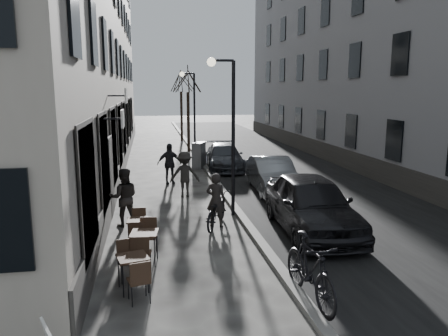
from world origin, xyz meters
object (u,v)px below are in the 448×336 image
object	(u,v)px
bistro_set_a	(133,270)
moped	(310,270)
bistro_set_c	(138,229)
car_mid	(272,175)
utility_cabinet	(199,155)
tree_near	(188,80)
tree_far	(181,81)
bicycle	(216,210)
pedestrian_near	(124,197)
pedestrian_mid	(185,174)
car_near	(311,204)
bistro_set_b	(145,244)
streetlamp_far	(191,105)
streetlamp_near	(228,120)
car_far	(224,157)
pedestrian_far	(169,164)

from	to	relation	value
bistro_set_a	moped	size ratio (longest dim) A/B	0.70
bistro_set_c	car_mid	size ratio (longest dim) A/B	0.33
utility_cabinet	tree_near	bearing A→B (deg)	113.03
tree_far	bicycle	xyz separation A→B (m)	(-0.64, -22.10, -4.16)
tree_near	moped	bearing A→B (deg)	-88.78
bistro_set_c	bicycle	distance (m)	2.60
bistro_set_c	pedestrian_near	size ratio (longest dim) A/B	0.79
car_mid	tree_near	bearing A→B (deg)	103.83
pedestrian_mid	car_near	distance (m)	5.85
bistro_set_b	streetlamp_far	bearing A→B (deg)	87.71
pedestrian_near	pedestrian_mid	world-z (taller)	pedestrian_near
streetlamp_near	pedestrian_near	xyz separation A→B (m)	(-3.31, -0.57, -2.26)
streetlamp_near	bicycle	xyz separation A→B (m)	(-0.57, -1.10, -2.65)
streetlamp_near	moped	xyz separation A→B (m)	(0.52, -6.12, -2.50)
streetlamp_near	car_mid	size ratio (longest dim) A/B	1.20
pedestrian_near	car_near	world-z (taller)	pedestrian_near
utility_cabinet	car_far	size ratio (longest dim) A/B	0.31
bistro_set_b	pedestrian_near	world-z (taller)	pedestrian_near
streetlamp_near	car_far	xyz separation A→B (m)	(1.31, 8.31, -2.52)
tree_near	car_far	xyz separation A→B (m)	(1.24, -6.69, -4.02)
streetlamp_far	car_far	world-z (taller)	streetlamp_far
streetlamp_far	moped	xyz separation A→B (m)	(0.52, -18.12, -2.50)
tree_far	car_mid	world-z (taller)	tree_far
bistro_set_c	tree_near	bearing A→B (deg)	82.21
moped	bicycle	bearing A→B (deg)	97.82
pedestrian_far	streetlamp_far	bearing A→B (deg)	69.16
tree_near	car_mid	world-z (taller)	tree_near
pedestrian_far	car_mid	distance (m)	4.59
bicycle	pedestrian_far	xyz separation A→B (m)	(-1.10, 6.26, 0.39)
streetlamp_far	bicycle	bearing A→B (deg)	-92.49
streetlamp_far	tree_far	world-z (taller)	tree_far
tree_near	pedestrian_mid	xyz separation A→B (m)	(-1.26, -12.22, -3.78)
pedestrian_near	car_mid	bearing A→B (deg)	-149.56
pedestrian_mid	car_mid	size ratio (longest dim) A/B	0.42
utility_cabinet	car_far	world-z (taller)	utility_cabinet
bicycle	pedestrian_mid	distance (m)	3.95
tree_far	bistro_set_b	xyz separation A→B (m)	(-2.75, -24.62, -4.19)
tree_near	pedestrian_mid	world-z (taller)	tree_near
streetlamp_far	pedestrian_far	bearing A→B (deg)	-103.73
bistro_set_a	tree_far	bearing A→B (deg)	69.75
pedestrian_far	car_near	size ratio (longest dim) A/B	0.37
bistro_set_b	car_mid	bearing A→B (deg)	60.12
tree_near	pedestrian_far	bearing A→B (deg)	-100.05
pedestrian_near	car_mid	world-z (taller)	pedestrian_near
tree_near	bistro_set_b	bearing A→B (deg)	-98.41
bistro_set_b	pedestrian_near	size ratio (longest dim) A/B	0.89
moped	car_near	bearing A→B (deg)	64.35
pedestrian_mid	streetlamp_near	bearing A→B (deg)	116.16
pedestrian_far	pedestrian_near	bearing A→B (deg)	-113.03
streetlamp_near	bistro_set_a	distance (m)	6.42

